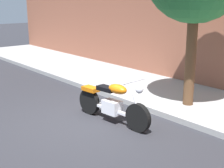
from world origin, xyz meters
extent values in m
plane|color=#28282D|center=(0.00, 0.00, 0.00)|extent=(60.00, 60.00, 0.00)
cube|color=#949494|center=(0.00, 2.96, 0.07)|extent=(24.15, 2.90, 0.14)
cylinder|color=black|center=(1.08, 0.46, 0.32)|extent=(0.65, 0.17, 0.64)
cylinder|color=black|center=(-0.51, 0.33, 0.32)|extent=(0.65, 0.17, 0.64)
cube|color=silver|center=(0.29, 0.39, 0.37)|extent=(0.46, 0.31, 0.32)
cube|color=silver|center=(0.29, 0.39, 0.30)|extent=(1.44, 0.20, 0.06)
ellipsoid|color=#D1660C|center=(0.47, 0.41, 0.84)|extent=(0.54, 0.30, 0.22)
cube|color=black|center=(0.11, 0.38, 0.78)|extent=(0.50, 0.28, 0.10)
cube|color=#D1660C|center=(-0.46, 0.33, 0.66)|extent=(0.46, 0.27, 0.10)
cylinder|color=silver|center=(1.02, 0.45, 0.60)|extent=(0.27, 0.07, 0.58)
cylinder|color=silver|center=(0.96, 0.45, 1.12)|extent=(0.09, 0.70, 0.04)
sphere|color=silver|center=(1.10, 0.46, 0.96)|extent=(0.17, 0.17, 0.17)
cylinder|color=silver|center=(0.02, 0.53, 0.27)|extent=(0.80, 0.15, 0.09)
cylinder|color=#543722|center=(0.88, 2.49, 1.39)|extent=(0.27, 0.27, 2.78)
camera|label=1|loc=(5.75, -4.23, 2.84)|focal=52.00mm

